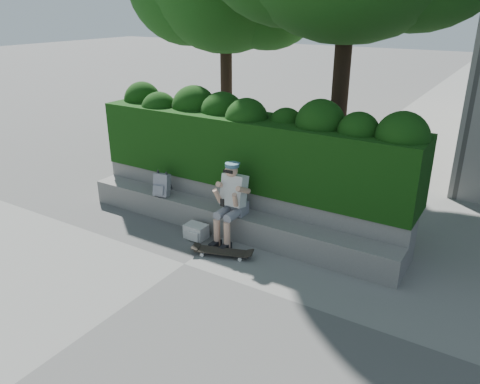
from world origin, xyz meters
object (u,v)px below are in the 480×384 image
Objects in this scene: person at (232,199)px; skateboard at (222,252)px; backpack_plaid at (162,185)px; backpack_ground at (196,231)px.

skateboard is at bearing -73.39° from person.
backpack_plaid is 1.20m from backpack_ground.
backpack_ground is at bearing 140.15° from skateboard.
person is 3.67× the size of backpack_ground.
person reaches higher than skateboard.
backpack_plaid is (-1.75, 0.63, 0.58)m from skateboard.
person reaches higher than backpack_plaid.
person is 0.89m from skateboard.
skateboard is at bearing -31.04° from backpack_plaid.
backpack_plaid is at bearing 177.07° from person.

